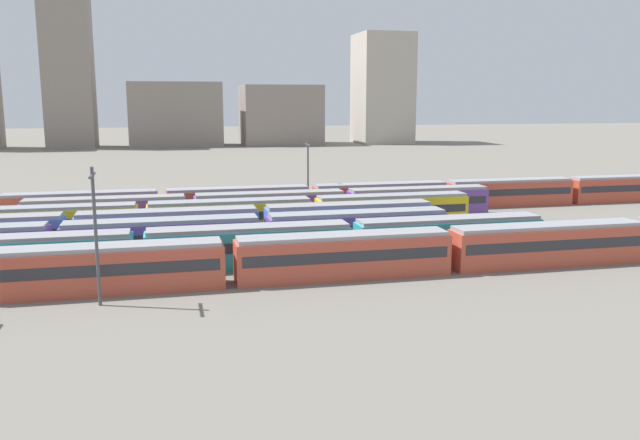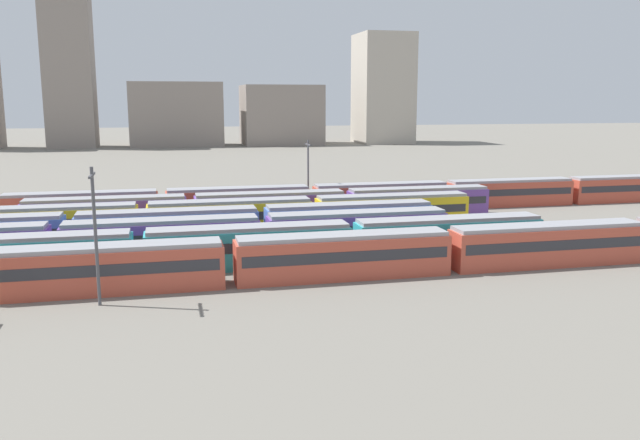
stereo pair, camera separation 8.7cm
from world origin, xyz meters
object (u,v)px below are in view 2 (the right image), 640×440
at_px(train_track_0, 639,239).
at_px(train_track_3, 169,228).
at_px(train_track_1, 249,246).
at_px(train_track_4, 230,216).
at_px(train_track_2, 163,238).
at_px(train_track_6, 381,197).
at_px(train_track_5, 270,207).
at_px(catenary_pole_1, 308,171).
at_px(catenary_pole_0, 95,230).

relative_size(train_track_0, train_track_3, 2.02).
xyz_separation_m(train_track_1, train_track_4, (-0.19, 15.60, 0.00)).
xyz_separation_m(train_track_2, train_track_6, (28.19, 20.80, 0.00)).
xyz_separation_m(train_track_1, train_track_3, (-6.90, 10.40, 0.00)).
distance_m(train_track_1, train_track_3, 12.48).
relative_size(train_track_0, train_track_5, 2.02).
xyz_separation_m(train_track_2, catenary_pole_1, (18.97, 23.83, 3.33)).
relative_size(train_track_3, catenary_pole_1, 5.95).
height_order(train_track_4, train_track_5, same).
distance_m(train_track_4, catenary_pole_1, 18.11).
relative_size(train_track_4, catenary_pole_0, 5.55).
xyz_separation_m(train_track_0, train_track_3, (-42.43, 15.60, -0.00)).
bearing_deg(train_track_5, train_track_0, -40.50).
distance_m(train_track_1, catenary_pole_0, 15.10).
bearing_deg(train_track_4, train_track_3, -142.25).
bearing_deg(train_track_3, catenary_pole_1, 45.35).
relative_size(train_track_2, train_track_4, 1.00).
distance_m(train_track_4, train_track_5, 7.41).
bearing_deg(train_track_6, catenary_pole_1, 161.82).
bearing_deg(train_track_2, train_track_0, -13.60).
xyz_separation_m(train_track_0, train_track_4, (-35.72, 20.80, -0.00)).
bearing_deg(train_track_4, train_track_0, -30.22).
xyz_separation_m(train_track_2, catenary_pole_0, (-4.46, -13.69, 3.67)).
bearing_deg(train_track_6, train_track_3, -150.54).
relative_size(catenary_pole_0, catenary_pole_1, 1.07).
bearing_deg(train_track_0, train_track_6, 115.40).
relative_size(train_track_1, catenary_pole_0, 5.55).
height_order(train_track_2, train_track_4, same).
height_order(train_track_6, catenary_pole_0, catenary_pole_0).
bearing_deg(catenary_pole_1, train_track_3, -134.65).
height_order(train_track_2, train_track_5, same).
relative_size(train_track_0, train_track_1, 2.02).
relative_size(train_track_0, train_track_2, 2.02).
bearing_deg(train_track_1, catenary_pole_0, -144.56).
bearing_deg(train_track_3, train_track_1, -56.43).
xyz_separation_m(train_track_2, train_track_5, (12.56, 15.60, 0.00)).
relative_size(train_track_3, train_track_5, 1.00).
height_order(catenary_pole_0, catenary_pole_1, catenary_pole_0).
distance_m(train_track_4, train_track_6, 23.35).
xyz_separation_m(train_track_1, train_track_2, (-7.47, 5.20, 0.00)).
xyz_separation_m(catenary_pole_0, catenary_pole_1, (23.43, 37.52, -0.35)).
relative_size(train_track_1, train_track_3, 1.00).
bearing_deg(train_track_3, train_track_2, -96.26).
relative_size(train_track_2, train_track_3, 1.00).
height_order(train_track_3, train_track_6, same).
xyz_separation_m(train_track_2, train_track_4, (7.29, 10.40, 0.00)).
relative_size(train_track_1, train_track_4, 1.00).
distance_m(train_track_4, catenary_pole_0, 27.05).
bearing_deg(catenary_pole_1, catenary_pole_0, -121.99).
bearing_deg(train_track_4, catenary_pole_0, -115.99).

